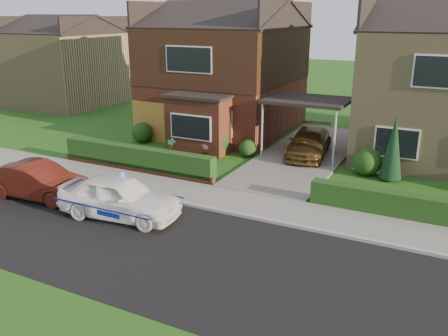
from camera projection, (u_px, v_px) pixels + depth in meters
The scene contains 23 objects.
ground at pixel (187, 254), 13.57m from camera, with size 120.00×120.00×0.00m, color #244E15.
road at pixel (187, 254), 13.57m from camera, with size 60.00×6.00×0.02m, color black.
kerb at pixel (234, 214), 16.14m from camera, with size 60.00×0.16×0.12m, color #9E9993.
sidewalk at pixel (246, 203), 17.03m from camera, with size 60.00×2.00×0.10m, color slate.
driveway at pixel (305, 154), 22.88m from camera, with size 3.80×12.00×0.12m, color #666059.
house_left at pixel (225, 64), 26.65m from camera, with size 7.50×9.53×7.25m.
carport_link at pixel (308, 101), 22.03m from camera, with size 3.80×3.00×2.77m.
garage_door at pixel (151, 122), 25.22m from camera, with size 2.20×0.10×2.10m, color #8B601E.
dwarf_wall at pixel (135, 168), 20.49m from camera, with size 7.70×0.25×0.36m, color brown.
hedge_left at pixel (138, 171), 20.68m from camera, with size 7.50×0.55×0.90m, color #123A14.
hedge_right at pixel (422, 222), 15.62m from camera, with size 7.50×0.55×0.80m, color #123A14.
shrub_left_far at pixel (142, 132), 25.10m from camera, with size 1.08×1.08×1.08m, color #123A14.
shrub_left_mid at pixel (215, 141), 22.97m from camera, with size 1.32×1.32×1.32m, color #123A14.
shrub_left_near at pixel (248, 148), 22.61m from camera, with size 0.84×0.84×0.84m, color #123A14.
shrub_right_near at pixel (367, 162), 19.98m from camera, with size 1.20×1.20×1.20m, color #123A14.
conifer_a at pixel (393, 150), 19.17m from camera, with size 0.90×0.90×2.60m, color black.
neighbour_left at pixel (66, 69), 34.89m from camera, with size 6.50×7.00×5.20m, color #9E8961.
police_car at pixel (119, 197), 15.80m from camera, with size 3.86×4.35×1.59m.
driveway_car at pixel (309, 142), 22.41m from camera, with size 1.72×4.23×1.23m, color brown.
street_car at pixel (38, 182), 17.42m from camera, with size 4.05×1.41×1.33m, color #4D1710.
potted_plant_a at pixel (171, 147), 22.83m from camera, with size 0.43×0.29×0.82m, color gray.
potted_plant_b at pixel (177, 164), 20.29m from camera, with size 0.45×0.36×0.82m, color gray.
potted_plant_c at pixel (205, 153), 22.08m from camera, with size 0.42×0.42×0.75m, color gray.
Camera 1 is at (6.40, -10.35, 6.58)m, focal length 38.00 mm.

